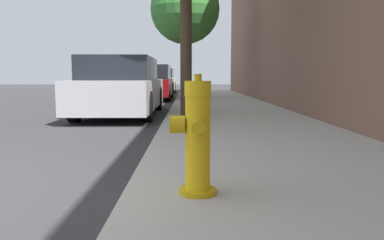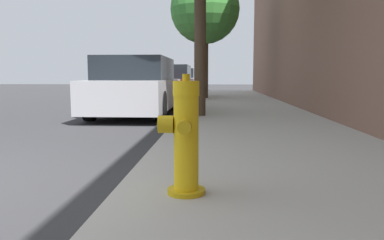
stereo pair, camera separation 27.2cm
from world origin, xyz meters
TOP-DOWN VIEW (x-y plane):
  - sidewalk_slab at (3.57, 0.00)m, footprint 3.03×40.00m
  - fire_hydrant at (2.61, -0.05)m, footprint 0.34×0.37m
  - parked_car_near at (0.89, 6.57)m, footprint 1.75×4.53m
  - parked_car_mid at (0.96, 12.76)m, footprint 1.78×3.97m
  - parked_car_far at (0.84, 18.03)m, footprint 1.87×4.19m
  - street_tree_far at (2.41, 12.06)m, footprint 2.67×2.67m

SIDE VIEW (x-z plane):
  - sidewalk_slab at x=3.57m, z-range 0.00..0.11m
  - fire_hydrant at x=2.61m, z-range 0.09..0.96m
  - parked_car_far at x=0.84m, z-range -0.02..1.35m
  - parked_car_mid at x=0.96m, z-range -0.02..1.39m
  - parked_car_near at x=0.89m, z-range -0.02..1.40m
  - street_tree_far at x=2.41m, z-range 1.14..5.89m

